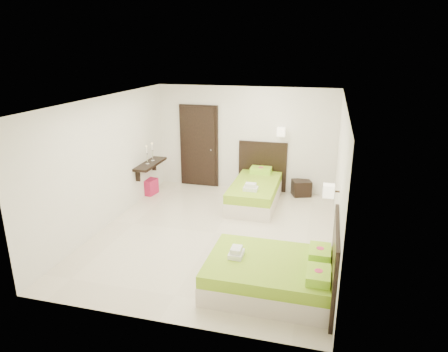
% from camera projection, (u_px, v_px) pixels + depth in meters
% --- Properties ---
extents(floor, '(5.50, 5.50, 0.00)m').
position_uv_depth(floor, '(215.00, 233.00, 7.86)').
color(floor, beige).
rests_on(floor, ground).
extents(bed_single, '(1.21, 2.02, 1.67)m').
position_uv_depth(bed_single, '(256.00, 190.00, 9.32)').
color(bed_single, beige).
rests_on(bed_single, ground).
extents(bed_double, '(1.87, 1.59, 1.54)m').
position_uv_depth(bed_double, '(275.00, 274.00, 5.93)').
color(bed_double, beige).
rests_on(bed_double, ground).
extents(nightstand, '(0.53, 0.50, 0.38)m').
position_uv_depth(nightstand, '(301.00, 188.00, 9.82)').
color(nightstand, black).
rests_on(nightstand, ground).
extents(ottoman, '(0.43, 0.43, 0.38)m').
position_uv_depth(ottoman, '(148.00, 186.00, 9.93)').
color(ottoman, '#A9163F').
rests_on(ottoman, ground).
extents(door, '(1.02, 0.15, 2.14)m').
position_uv_depth(door, '(199.00, 146.00, 10.31)').
color(door, black).
rests_on(door, ground).
extents(console_shelf, '(0.35, 1.20, 0.78)m').
position_uv_depth(console_shelf, '(150.00, 164.00, 9.58)').
color(console_shelf, black).
rests_on(console_shelf, ground).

